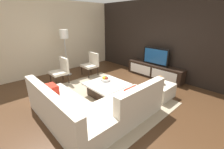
% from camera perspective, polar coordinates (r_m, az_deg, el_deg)
% --- Properties ---
extents(ground_plane, '(14.00, 14.00, 0.00)m').
position_cam_1_polar(ground_plane, '(4.33, -1.99, -8.77)').
color(ground_plane, '#4C301C').
extents(feature_wall_back, '(6.40, 0.12, 2.80)m').
position_cam_1_polar(feature_wall_back, '(5.96, 18.26, 12.51)').
color(feature_wall_back, black).
rests_on(feature_wall_back, ground).
extents(side_wall_left, '(0.12, 5.20, 2.80)m').
position_cam_1_polar(side_wall_left, '(6.67, -19.70, 13.07)').
color(side_wall_left, beige).
rests_on(side_wall_left, ground).
extents(area_rug, '(3.39, 2.50, 0.01)m').
position_cam_1_polar(area_rug, '(4.40, -2.86, -8.25)').
color(area_rug, tan).
rests_on(area_rug, ground).
extents(media_console, '(2.20, 0.44, 0.50)m').
position_cam_1_polar(media_console, '(5.95, 15.62, 1.35)').
color(media_console, black).
rests_on(media_console, ground).
extents(television, '(1.01, 0.06, 0.63)m').
position_cam_1_polar(television, '(5.80, 16.14, 6.61)').
color(television, black).
rests_on(television, media_console).
extents(sectional_couch, '(2.31, 2.31, 0.83)m').
position_cam_1_polar(sectional_couch, '(3.38, -7.85, -12.43)').
color(sectional_couch, beige).
rests_on(sectional_couch, ground).
extents(coffee_table, '(1.05, 1.02, 0.38)m').
position_cam_1_polar(coffee_table, '(4.36, -1.90, -5.56)').
color(coffee_table, black).
rests_on(coffee_table, ground).
extents(accent_chair_near, '(0.53, 0.53, 0.87)m').
position_cam_1_polar(accent_chair_near, '(5.45, -18.66, 1.95)').
color(accent_chair_near, black).
rests_on(accent_chair_near, ground).
extents(floor_lamp, '(0.32, 0.32, 1.75)m').
position_cam_1_polar(floor_lamp, '(6.01, -17.65, 13.36)').
color(floor_lamp, '#A5A5AA').
rests_on(floor_lamp, ground).
extents(ottoman, '(0.70, 0.70, 0.40)m').
position_cam_1_polar(ottoman, '(4.51, 17.22, -5.64)').
color(ottoman, beige).
rests_on(ottoman, ground).
extents(fruit_bowl, '(0.28, 0.28, 0.14)m').
position_cam_1_polar(fruit_bowl, '(4.45, -2.51, -1.71)').
color(fruit_bowl, silver).
rests_on(fruit_bowl, coffee_table).
extents(accent_chair_far, '(0.56, 0.52, 0.87)m').
position_cam_1_polar(accent_chair_far, '(6.00, -7.80, 4.47)').
color(accent_chair_far, black).
rests_on(accent_chair_far, ground).
extents(decorative_ball, '(0.24, 0.24, 0.24)m').
position_cam_1_polar(decorative_ball, '(4.39, 17.65, -1.87)').
color(decorative_ball, '#997247').
rests_on(decorative_ball, ottoman).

